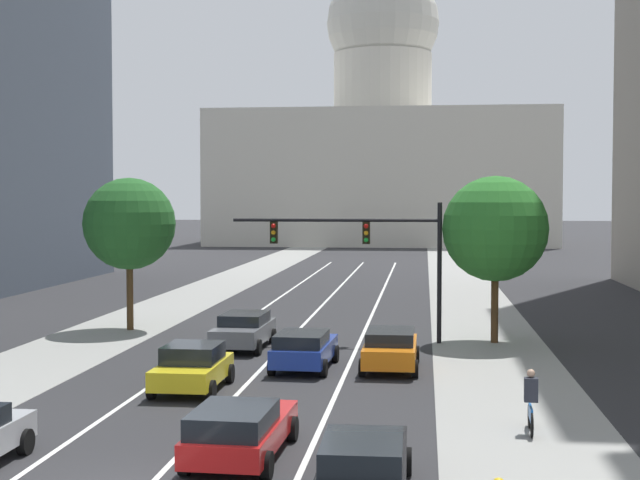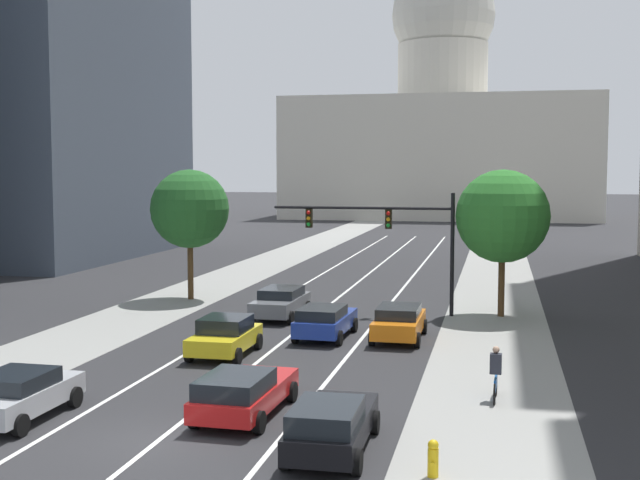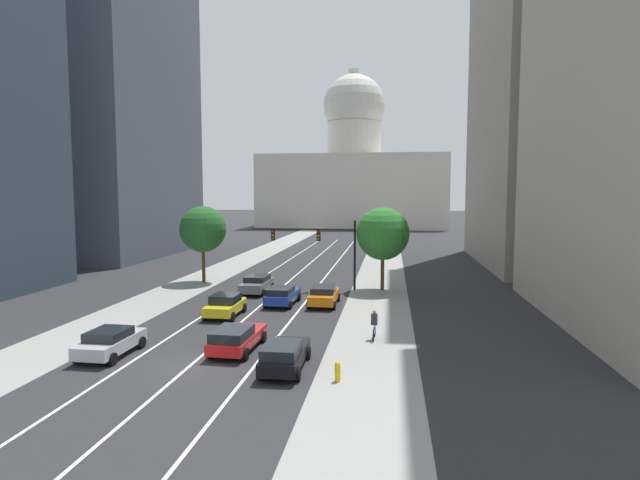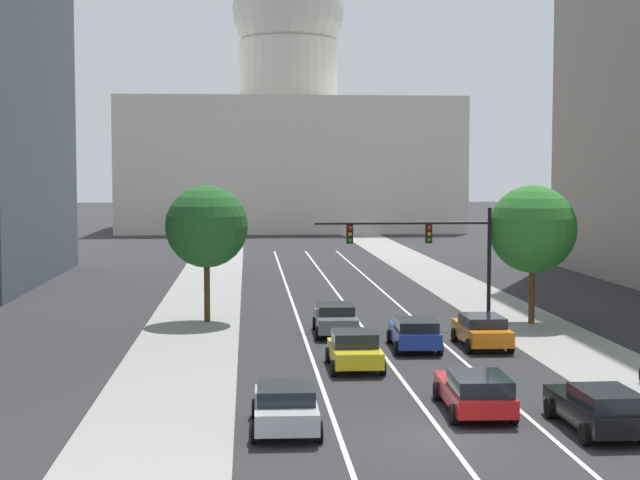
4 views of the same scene
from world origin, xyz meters
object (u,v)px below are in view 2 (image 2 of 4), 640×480
car_gray (281,302)px  cyclist (496,374)px  fire_hydrant (433,458)px  street_tree_mid_left (190,209)px  car_red (243,392)px  traffic_signal_mast (391,229)px  car_yellow (225,336)px  street_tree_mid_right (503,216)px  car_silver (19,394)px  car_orange (399,322)px  capitol_building (442,133)px  car_black (331,424)px  car_blue (325,321)px

car_gray → cyclist: 16.42m
fire_hydrant → street_tree_mid_left: (-15.39, 24.39, 4.60)m
car_red → traffic_signal_mast: bearing=-4.2°
car_yellow → car_gray: size_ratio=0.88×
street_tree_mid_left → street_tree_mid_right: bearing=-6.5°
car_silver → car_orange: bearing=-33.8°
capitol_building → car_red: 107.63m
traffic_signal_mast → cyclist: bearing=-70.7°
car_silver → traffic_signal_mast: (8.27, 19.95, 3.52)m
traffic_signal_mast → capitol_building: bearing=92.3°
car_yellow → cyclist: 11.21m
car_black → street_tree_mid_left: 26.89m
car_black → street_tree_mid_left: size_ratio=0.65×
car_red → fire_hydrant: (5.82, -3.66, -0.29)m
car_orange → car_silver: size_ratio=1.04×
car_gray → street_tree_mid_left: (-6.44, 4.62, 4.27)m
capitol_building → car_red: capitol_building is taller
car_yellow → street_tree_mid_left: (-6.43, 13.08, 4.28)m
fire_hydrant → car_yellow: bearing=128.4°
car_black → car_gray: car_gray is taller
car_blue → fire_hydrant: size_ratio=4.93×
car_yellow → car_red: size_ratio=0.83×
car_black → fire_hydrant: car_black is taller
fire_hydrant → street_tree_mid_left: 29.21m
car_yellow → car_black: 12.00m
car_orange → car_red: (-3.15, -12.08, -0.03)m
car_silver → car_black: 9.48m
car_silver → cyclist: cyclist is taller
car_silver → fire_hydrant: (12.10, -2.06, -0.29)m
car_orange → street_tree_mid_right: bearing=-32.2°
car_orange → cyclist: cyclist is taller
car_gray → traffic_signal_mast: 6.59m
street_tree_mid_right → cyclist: bearing=-90.7°
car_orange → car_black: size_ratio=0.95×
car_blue → car_yellow: bearing=144.5°
car_silver → street_tree_mid_right: 24.92m
capitol_building → traffic_signal_mast: 89.08m
traffic_signal_mast → cyclist: traffic_signal_mast is taller
car_blue → car_gray: bearing=37.7°
capitol_building → car_yellow: capitol_building is taller
car_blue → car_black: (3.15, -14.28, -0.00)m
fire_hydrant → car_gray: bearing=114.4°
car_gray → traffic_signal_mast: bearing=-65.0°
car_orange → street_tree_mid_left: street_tree_mid_left is taller
car_gray → street_tree_mid_left: street_tree_mid_left is taller
traffic_signal_mast → fire_hydrant: (3.83, -22.01, -3.81)m
car_yellow → car_red: 8.26m
car_blue → car_silver: (-6.28, -13.31, -0.02)m
car_gray → fire_hydrant: bearing=-154.2°
car_red → street_tree_mid_right: 20.63m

